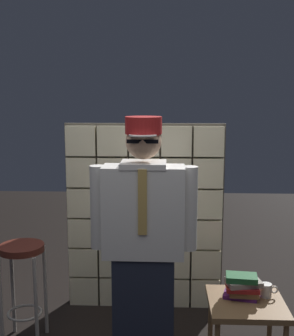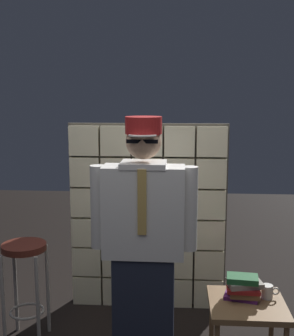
% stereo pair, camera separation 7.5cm
% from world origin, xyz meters
% --- Properties ---
extents(glass_block_wall, '(1.40, 0.10, 1.68)m').
position_xyz_m(glass_block_wall, '(0.00, 1.35, 0.82)').
color(glass_block_wall, beige).
rests_on(glass_block_wall, ground).
extents(standing_person, '(0.70, 0.30, 1.78)m').
position_xyz_m(standing_person, '(0.04, 0.32, 0.93)').
color(standing_person, '#1E2333').
rests_on(standing_person, ground).
extents(bar_stool, '(0.34, 0.34, 0.79)m').
position_xyz_m(bar_stool, '(-0.90, 0.68, 0.58)').
color(bar_stool, '#592319').
rests_on(bar_stool, ground).
extents(side_table, '(0.52, 0.52, 0.51)m').
position_xyz_m(side_table, '(0.75, 0.40, 0.44)').
color(side_table, brown).
rests_on(side_table, ground).
extents(book_stack, '(0.28, 0.20, 0.17)m').
position_xyz_m(book_stack, '(0.73, 0.44, 0.59)').
color(book_stack, '#591E66').
rests_on(book_stack, side_table).
extents(coffee_mug, '(0.13, 0.08, 0.09)m').
position_xyz_m(coffee_mug, '(0.90, 0.47, 0.56)').
color(coffee_mug, silver).
rests_on(coffee_mug, side_table).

